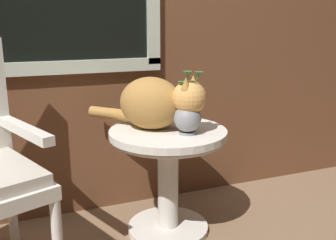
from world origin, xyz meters
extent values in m
cube|color=beige|center=(-0.20, 0.65, 0.85)|extent=(1.03, 0.03, 0.07)
cylinder|color=silver|center=(0.22, 0.28, 0.01)|extent=(0.43, 0.43, 0.03)
cylinder|color=silver|center=(0.22, 0.28, 0.28)|extent=(0.11, 0.11, 0.49)
cylinder|color=silver|center=(0.22, 0.28, 0.54)|extent=(0.59, 0.59, 0.03)
torus|color=silver|center=(0.22, 0.28, 0.51)|extent=(0.57, 0.57, 0.02)
cylinder|color=silver|center=(-0.55, 0.47, 0.20)|extent=(0.04, 0.04, 0.40)
cube|color=silver|center=(-0.46, 0.24, 0.64)|extent=(0.22, 0.48, 0.04)
ellipsoid|color=#AD7A3D|center=(0.15, 0.33, 0.69)|extent=(0.41, 0.42, 0.26)
sphere|color=#E2A356|center=(0.29, 0.18, 0.74)|extent=(0.16, 0.16, 0.16)
cone|color=#AD7A3D|center=(0.26, 0.15, 0.81)|extent=(0.05, 0.05, 0.06)
cone|color=#AD7A3D|center=(0.32, 0.21, 0.81)|extent=(0.05, 0.05, 0.06)
cylinder|color=#AD7A3D|center=(0.00, 0.49, 0.61)|extent=(0.24, 0.25, 0.06)
cylinder|color=gray|center=(0.28, 0.17, 0.57)|extent=(0.08, 0.08, 0.01)
ellipsoid|color=gray|center=(0.28, 0.17, 0.64)|extent=(0.13, 0.13, 0.13)
cylinder|color=gray|center=(0.28, 0.17, 0.71)|extent=(0.07, 0.07, 0.04)
torus|color=gray|center=(0.28, 0.17, 0.73)|extent=(0.09, 0.09, 0.02)
cylinder|color=#387533|center=(0.26, 0.17, 0.77)|extent=(0.03, 0.01, 0.08)
cone|color=#387533|center=(0.25, 0.17, 0.81)|extent=(0.04, 0.04, 0.02)
cylinder|color=#387533|center=(0.30, 0.15, 0.79)|extent=(0.04, 0.05, 0.13)
cone|color=#387533|center=(0.32, 0.13, 0.85)|extent=(0.04, 0.04, 0.02)
cylinder|color=#387533|center=(0.27, 0.16, 0.79)|extent=(0.02, 0.03, 0.13)
cone|color=#387533|center=(0.26, 0.14, 0.86)|extent=(0.04, 0.04, 0.02)
camera|label=1|loc=(-0.47, -1.46, 1.08)|focal=41.36mm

